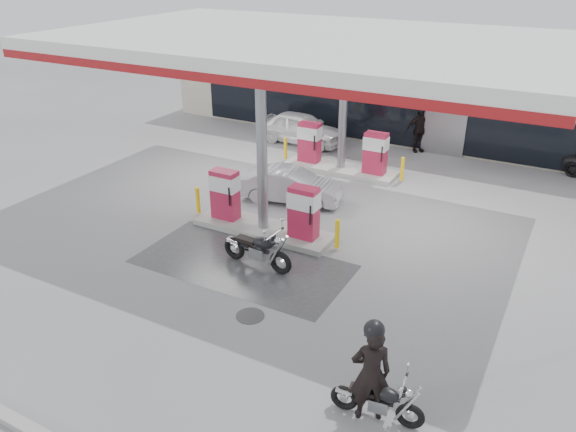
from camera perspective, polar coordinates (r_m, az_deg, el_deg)
name	(u,v)px	position (r m, az deg, el deg)	size (l,w,h in m)	color
ground	(228,260)	(16.15, -6.14, -4.43)	(90.00, 90.00, 0.00)	gray
wet_patch	(243,264)	(15.90, -4.64, -4.87)	(6.00, 3.00, 0.00)	#4C4C4F
drain_cover	(250,316)	(13.81, -3.87, -10.09)	(0.70, 0.70, 0.01)	#38383A
kerb	(16,422)	(12.21, -25.88, -18.35)	(28.00, 0.25, 0.15)	gray
store_building	(407,82)	(29.14, 11.97, 13.14)	(22.00, 8.22, 4.00)	beige
canopy	(309,45)	(18.51, 2.15, 16.98)	(16.00, 10.02, 5.51)	silver
pump_island_near	(263,211)	(17.30, -2.54, 0.51)	(5.14, 1.30, 1.78)	#9E9E99
pump_island_far	(341,154)	(22.27, 5.43, 6.28)	(5.14, 1.30, 1.78)	#9E9E99
main_motorcycle	(379,401)	(11.14, 9.19, -18.10)	(1.81, 0.69, 0.93)	black
biker_main	(371,373)	(10.75, 8.40, -15.54)	(0.75, 0.49, 2.05)	black
parked_motorcycle	(258,250)	(15.52, -3.05, -3.49)	(2.24, 0.86, 1.15)	black
sedan_white	(301,128)	(25.59, 1.35, 8.92)	(1.63, 4.06, 1.38)	white
attendant	(320,139)	(23.65, 3.25, 7.81)	(0.80, 0.63, 1.65)	#59585D
hatchback_silver	(291,186)	(19.49, 0.33, 3.11)	(1.23, 3.53, 1.16)	#A7A9AF
parked_car_left	(307,107)	(29.31, 1.99, 11.05)	(1.88, 4.63, 1.35)	black
biker_walking	(419,130)	(25.02, 13.17, 8.54)	(1.14, 0.48, 1.95)	black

